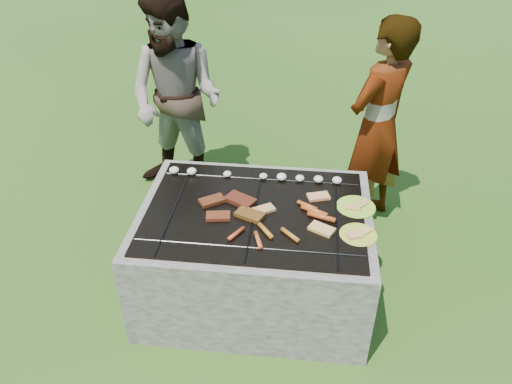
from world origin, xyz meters
TOP-DOWN VIEW (x-y plane):
  - lawn at (0.00, 0.00)m, footprint 60.00×60.00m
  - fire_pit at (0.00, 0.00)m, footprint 1.30×1.00m
  - mushrooms at (-0.01, 0.33)m, footprint 1.06×0.06m
  - pork_slabs at (-0.12, 0.00)m, footprint 0.40×0.29m
  - sausages at (0.22, -0.10)m, footprint 0.56×0.44m
  - bread_on_grate at (0.27, -0.00)m, footprint 0.46×0.42m
  - plate_far at (0.56, 0.10)m, footprint 0.27×0.27m
  - plate_near at (0.56, -0.15)m, footprint 0.25×0.25m
  - cook at (0.73, 0.86)m, footprint 0.62×0.64m
  - bystander at (-0.70, 1.08)m, footprint 0.88×0.77m

SIDE VIEW (x-z plane):
  - lawn at x=0.00m, z-range 0.00..0.00m
  - fire_pit at x=0.00m, z-range -0.03..0.59m
  - plate_near at x=0.56m, z-range 0.60..0.62m
  - plate_far at x=0.56m, z-range 0.60..0.62m
  - bread_on_grate at x=0.27m, z-range 0.61..0.63m
  - pork_slabs at x=-0.12m, z-range 0.61..0.64m
  - sausages at x=0.22m, z-range 0.61..0.64m
  - mushrooms at x=-0.01m, z-range 0.61..0.65m
  - cook at x=0.73m, z-range 0.00..1.48m
  - bystander at x=-0.70m, z-range 0.00..1.53m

